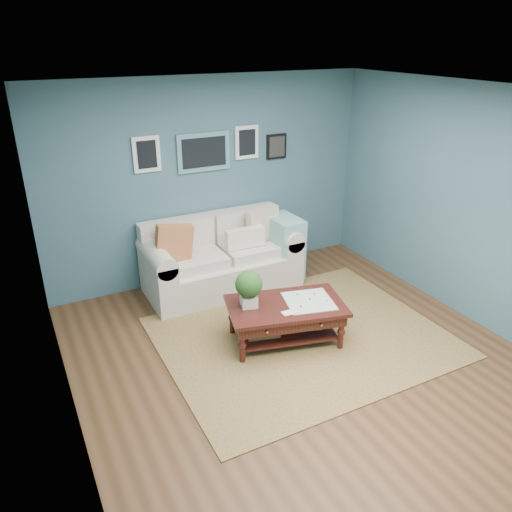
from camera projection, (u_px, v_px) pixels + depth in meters
room_shell at (310, 243)px, 4.67m from camera, size 5.00×5.02×2.70m
area_rug at (302, 337)px, 5.66m from camera, size 3.10×2.48×0.01m
loveseat at (227, 256)px, 6.65m from camera, size 2.06×0.94×1.06m
coffee_table at (280, 311)px, 5.43m from camera, size 1.40×1.02×0.88m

